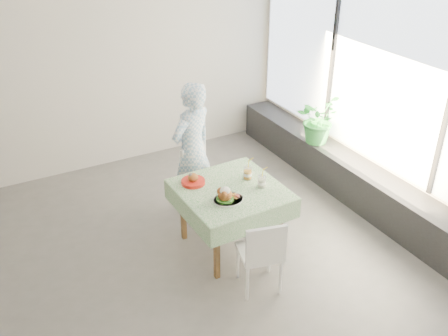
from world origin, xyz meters
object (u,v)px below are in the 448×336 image
chair_near (259,266)px  chair_far (205,194)px  juice_cup_orange (248,173)px  main_dish (227,196)px  cafe_table (230,211)px  diner (192,151)px  potted_plant (318,119)px

chair_near → chair_far: bearing=85.0°
chair_far → juice_cup_orange: bearing=-71.6°
main_dish → chair_far: bearing=77.1°
cafe_table → chair_far: chair_far is taller
diner → main_dish: bearing=61.8°
diner → juice_cup_orange: size_ratio=5.98×
chair_near → main_dish: (-0.08, 0.51, 0.54)m
cafe_table → juice_cup_orange: (0.26, 0.09, 0.35)m
cafe_table → chair_near: size_ratio=1.30×
chair_near → diner: bearing=89.1°
chair_near → diner: 1.64m
juice_cup_orange → potted_plant: bearing=26.8°
main_dish → juice_cup_orange: size_ratio=1.16×
chair_far → diner: diner is taller
diner → main_dish: diner is taller
chair_near → potted_plant: size_ratio=1.26×
cafe_table → chair_near: (-0.07, -0.70, -0.21)m
chair_far → potted_plant: (1.75, 0.16, 0.55)m
main_dish → chair_near: bearing=-80.9°
main_dish → potted_plant: size_ratio=0.49×
chair_far → potted_plant: size_ratio=1.35×
main_dish → cafe_table: bearing=51.4°
juice_cup_orange → chair_near: bearing=-112.5°
main_dish → diner: bearing=84.0°
chair_far → cafe_table: bearing=-94.5°
chair_far → diner: (-0.10, 0.12, 0.55)m
chair_near → main_dish: size_ratio=2.57×
chair_far → juice_cup_orange: 0.84m
cafe_table → main_dish: main_dish is taller
chair_far → main_dish: (-0.21, -0.90, 0.53)m
main_dish → potted_plant: (1.96, 1.06, 0.03)m
diner → cafe_table: bearing=70.8°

